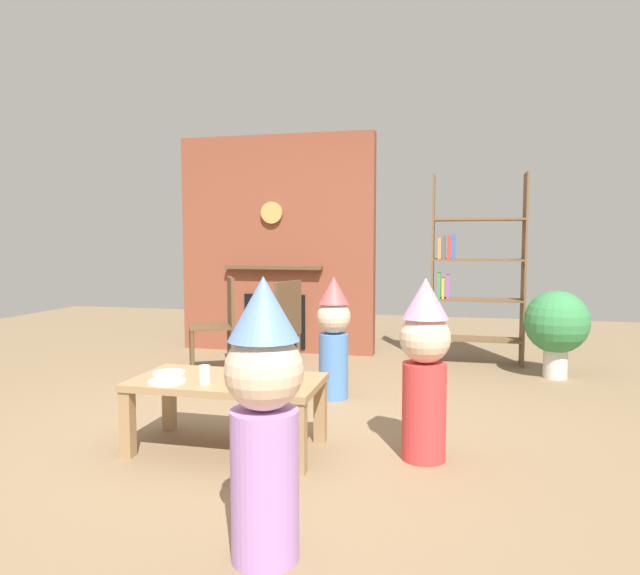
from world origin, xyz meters
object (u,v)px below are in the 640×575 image
object	(u,v)px
bookshelf	(469,275)
paper_cup_near_left	(236,375)
paper_plate_front	(167,381)
dining_chair_left	(221,319)
coffee_table	(227,390)
paper_cup_far_left	(265,372)
child_with_cone_hat	(264,412)
birthday_cake_slice	(237,373)
potted_plant_tall	(557,324)
paper_cup_center	(205,375)
paper_cup_near_right	(233,366)
dining_chair_middle	(279,326)
paper_plate_rear	(169,373)
child_in_pink	(425,364)
child_by_the_chairs	(334,334)

from	to	relation	value
bookshelf	paper_cup_near_left	world-z (taller)	bookshelf
paper_plate_front	dining_chair_left	distance (m)	2.05
coffee_table	dining_chair_left	size ratio (longest dim) A/B	1.23
paper_cup_far_left	child_with_cone_hat	size ratio (longest dim) A/B	0.08
birthday_cake_slice	bookshelf	bearing A→B (deg)	63.65
paper_cup_far_left	potted_plant_tall	world-z (taller)	potted_plant_tall
bookshelf	child_with_cone_hat	world-z (taller)	bookshelf
bookshelf	potted_plant_tall	world-z (taller)	bookshelf
bookshelf	paper_cup_center	xyz separation A→B (m)	(-1.53, -2.92, -0.42)
paper_cup_near_right	paper_plate_front	size ratio (longest dim) A/B	0.48
paper_cup_near_left	potted_plant_tall	distance (m)	3.22
paper_cup_center	paper_plate_front	world-z (taller)	paper_cup_center
bookshelf	paper_cup_near_left	size ratio (longest dim) A/B	17.82
paper_cup_near_left	paper_cup_near_right	distance (m)	0.26
coffee_table	dining_chair_left	xyz separation A→B (m)	(-0.81, 1.82, 0.16)
child_with_cone_hat	dining_chair_middle	bearing A→B (deg)	-13.20
paper_plate_front	birthday_cake_slice	size ratio (longest dim) A/B	2.11
paper_cup_near_left	paper_cup_far_left	size ratio (longest dim) A/B	1.22
paper_plate_rear	birthday_cake_slice	world-z (taller)	birthday_cake_slice
birthday_cake_slice	paper_plate_rear	bearing A→B (deg)	174.13
bookshelf	paper_cup_near_left	xyz separation A→B (m)	(-1.35, -2.90, -0.42)
paper_cup_far_left	dining_chair_middle	bearing A→B (deg)	104.10
dining_chair_left	paper_cup_center	bearing A→B (deg)	82.88
paper_plate_rear	paper_cup_center	bearing A→B (deg)	-28.81
paper_cup_center	paper_plate_front	xyz separation A→B (m)	(-0.22, -0.02, -0.05)
bookshelf	potted_plant_tall	xyz separation A→B (m)	(0.76, -0.47, -0.41)
paper_cup_center	birthday_cake_slice	size ratio (longest dim) A/B	1.05
child_in_pink	dining_chair_left	bearing A→B (deg)	-46.67
paper_cup_center	coffee_table	bearing A→B (deg)	61.95
bookshelf	paper_cup_near_right	distance (m)	3.07
bookshelf	child_by_the_chairs	distance (m)	1.94
coffee_table	dining_chair_left	bearing A→B (deg)	114.01
birthday_cake_slice	dining_chair_left	world-z (taller)	dining_chair_left
paper_cup_near_right	paper_plate_front	bearing A→B (deg)	-136.47
paper_cup_near_left	child_with_cone_hat	xyz separation A→B (m)	(0.48, -0.93, 0.10)
paper_cup_near_right	dining_chair_left	bearing A→B (deg)	115.29
bookshelf	paper_cup_near_right	xyz separation A→B (m)	(-1.46, -2.66, -0.42)
paper_cup_near_right	paper_cup_center	world-z (taller)	paper_cup_center
dining_chair_middle	dining_chair_left	bearing A→B (deg)	-12.03
bookshelf	child_with_cone_hat	size ratio (longest dim) A/B	1.73
paper_cup_near_left	paper_plate_rear	bearing A→B (deg)	162.96
paper_cup_near_left	child_by_the_chairs	xyz separation A→B (m)	(0.29, 1.33, 0.03)
paper_cup_center	birthday_cake_slice	distance (m)	0.19
dining_chair_middle	potted_plant_tall	xyz separation A→B (m)	(2.35, 0.83, -0.02)
dining_chair_middle	potted_plant_tall	size ratio (longest dim) A/B	1.13
potted_plant_tall	paper_plate_front	bearing A→B (deg)	-135.42
paper_cup_far_left	paper_plate_front	world-z (taller)	paper_cup_far_left
paper_cup_center	paper_cup_near_left	bearing A→B (deg)	7.13
paper_plate_front	paper_plate_rear	world-z (taller)	same
birthday_cake_slice	child_in_pink	xyz separation A→B (m)	(1.07, 0.12, 0.08)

